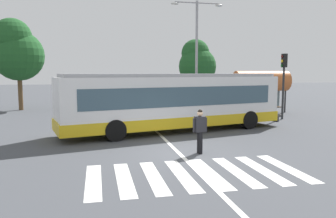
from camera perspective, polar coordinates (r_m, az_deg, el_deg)
ground_plane at (r=12.87m, az=2.11°, el=-7.66°), size 160.00×160.00×0.00m
city_transit_bus at (r=17.40m, az=1.15°, el=1.31°), size 12.53×5.36×3.06m
pedestrian_crossing_street at (r=12.66m, az=5.58°, el=-3.45°), size 0.58×0.31×1.72m
parked_car_silver at (r=27.65m, az=-13.36°, el=1.29°), size 2.14×4.62×1.35m
parked_car_white at (r=27.33m, az=-7.59°, el=1.35°), size 2.00×4.56×1.35m
parked_car_champagne at (r=27.93m, az=-2.25°, el=1.51°), size 2.16×4.63×1.35m
parked_car_black at (r=28.41m, az=3.20°, el=1.59°), size 2.10×4.61×1.35m
parked_car_blue at (r=29.31m, az=8.26°, el=1.68°), size 2.13×4.62×1.35m
traffic_light_far_corner at (r=23.19m, az=19.50°, el=5.57°), size 0.33×0.32×4.37m
bus_stop_shelter at (r=26.18m, az=15.94°, el=4.57°), size 4.28×1.54×3.25m
twin_arm_street_lamp at (r=26.05m, az=5.01°, el=11.14°), size 4.14×0.32×8.61m
background_tree_left at (r=29.94m, az=-24.85°, el=9.23°), size 4.12×4.12×7.50m
background_tree_right at (r=35.43m, az=5.04°, el=8.05°), size 3.99×3.99×6.68m
crosswalk_painted_stripes at (r=10.33m, az=4.90°, el=-11.19°), size 6.64×3.23×0.01m
lane_center_line at (r=14.75m, az=-0.01°, el=-5.83°), size 0.16×24.00×0.01m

